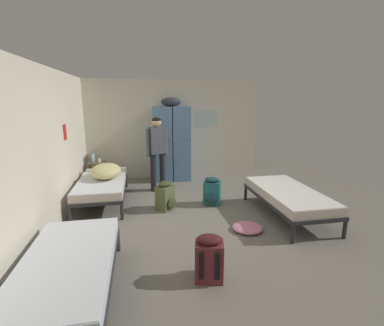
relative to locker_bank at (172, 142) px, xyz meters
name	(u,v)px	position (x,y,z in m)	size (l,w,h in m)	color
ground_plane	(195,221)	(0.09, -2.60, -0.97)	(9.22, 9.22, 0.00)	slate
room_backdrop	(120,139)	(-1.16, -1.32, 0.29)	(4.51, 5.82, 2.51)	beige
locker_bank	(172,142)	(0.00, 0.00, 0.00)	(0.90, 0.55, 2.07)	#5B84B2
shelf_unit	(97,171)	(-1.81, -0.19, -0.62)	(0.38, 0.30, 0.57)	brown
bed_right	(288,196)	(1.73, -2.69, -0.59)	(0.90, 1.90, 0.49)	#28282D
bed_left_rear	(102,184)	(-1.56, -1.39, -0.59)	(0.90, 1.90, 0.49)	#28282D
bed_left_front	(67,268)	(-1.56, -4.27, -0.59)	(0.90, 1.90, 0.49)	#28282D
bedding_heap	(106,171)	(-1.48, -1.31, -0.34)	(0.59, 0.81, 0.28)	#D1C67F
person_traveler	(157,147)	(-0.41, -0.81, 0.02)	(0.48, 0.33, 1.64)	black
water_bottle	(93,158)	(-1.89, -0.17, -0.29)	(0.07, 0.07, 0.25)	#B2DBEA
lotion_bottle	(99,160)	(-1.74, -0.23, -0.33)	(0.06, 0.06, 0.15)	white
backpack_maroon	(209,258)	(-0.06, -4.18, -0.71)	(0.37, 0.38, 0.55)	maroon
backpack_olive	(166,196)	(-0.36, -1.99, -0.71)	(0.42, 0.41, 0.55)	#566038
backpack_teal	(212,192)	(0.56, -1.90, -0.71)	(0.39, 0.40, 0.55)	#23666B
clothes_pile_pink	(247,228)	(0.83, -3.09, -0.93)	(0.48, 0.46, 0.09)	pink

